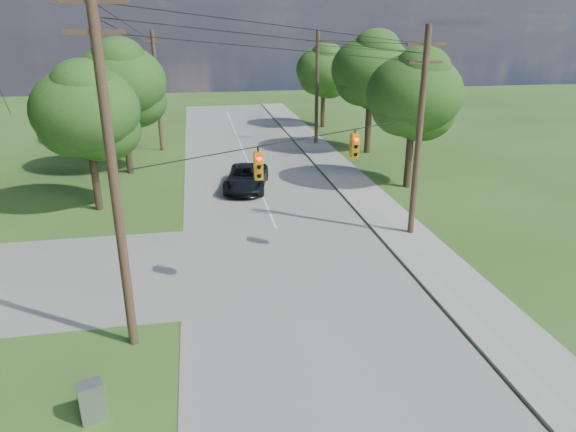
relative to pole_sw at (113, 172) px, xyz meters
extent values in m
plane|color=#2F4E1A|center=(4.60, -0.40, -6.23)|extent=(140.00, 140.00, 0.00)
cube|color=gray|center=(6.60, 4.60, -6.21)|extent=(10.00, 100.00, 0.03)
cube|color=#ACA9A1|center=(13.30, 4.60, -6.17)|extent=(2.60, 100.00, 0.12)
cylinder|color=#4F3928|center=(0.00, 0.00, -0.23)|extent=(0.32, 0.32, 12.00)
cube|color=#4F3928|center=(0.00, 0.00, 4.87)|extent=(2.00, 0.12, 0.14)
cube|color=#4F3928|center=(0.00, 0.00, 4.07)|extent=(1.70, 0.12, 0.14)
cylinder|color=#4F3928|center=(13.50, 7.60, -0.98)|extent=(0.32, 0.32, 10.50)
cube|color=#4F3928|center=(13.50, 7.60, 3.37)|extent=(2.00, 0.12, 0.14)
cube|color=#4F3928|center=(13.50, 7.60, 2.57)|extent=(1.70, 0.12, 0.14)
cylinder|color=#4F3928|center=(13.50, 29.60, -1.23)|extent=(0.32, 0.32, 10.00)
cube|color=#4F3928|center=(13.50, 29.60, 2.87)|extent=(2.00, 0.12, 0.14)
cylinder|color=#4F3928|center=(-0.40, 29.60, -1.23)|extent=(0.32, 0.32, 10.00)
cube|color=#4F3928|center=(-0.40, 29.60, 2.87)|extent=(2.00, 0.12, 0.14)
cylinder|color=black|center=(6.75, 3.80, 4.12)|extent=(13.52, 7.63, 1.53)
cylinder|color=black|center=(6.75, 3.80, 3.72)|extent=(13.52, 7.63, 1.53)
cylinder|color=black|center=(6.75, 3.80, 3.32)|extent=(13.52, 7.63, 1.53)
cylinder|color=black|center=(13.50, 18.60, 3.12)|extent=(0.03, 22.00, 0.53)
cylinder|color=black|center=(-0.20, 14.80, 3.87)|extent=(0.43, 29.60, 2.03)
cylinder|color=black|center=(13.50, 18.60, 2.72)|extent=(0.03, 22.00, 0.53)
cylinder|color=black|center=(-0.20, 14.80, 3.47)|extent=(0.43, 29.60, 2.03)
cylinder|color=black|center=(6.75, 3.80, -0.03)|extent=(13.52, 7.63, 0.04)
cube|color=orange|center=(4.86, 2.62, -0.75)|extent=(0.32, 0.22, 1.05)
sphere|color=#FF0C05|center=(4.86, 2.48, -0.40)|extent=(0.17, 0.17, 0.17)
cube|color=orange|center=(4.86, 2.86, -0.75)|extent=(0.32, 0.22, 1.05)
sphere|color=#FF0C05|center=(4.86, 3.00, -0.40)|extent=(0.17, 0.17, 0.17)
cube|color=orange|center=(9.45, 5.20, -0.75)|extent=(0.32, 0.22, 1.05)
sphere|color=#FF0C05|center=(9.45, 5.06, -0.40)|extent=(0.17, 0.17, 0.17)
cube|color=orange|center=(9.45, 5.44, -0.75)|extent=(0.32, 0.22, 1.05)
sphere|color=#FF0C05|center=(9.45, 5.58, -0.40)|extent=(0.17, 0.17, 0.17)
cylinder|color=#3D2E1E|center=(-3.40, 14.60, -4.65)|extent=(0.45, 0.45, 3.15)
ellipsoid|color=#205018|center=(-3.40, 14.60, -0.29)|extent=(6.00, 6.00, 4.92)
cylinder|color=#3D2E1E|center=(-2.40, 22.60, -4.48)|extent=(0.50, 0.50, 3.50)
ellipsoid|color=#205018|center=(-2.40, 22.60, 0.37)|extent=(6.40, 6.40, 5.25)
cylinder|color=#3D2E1E|center=(-4.40, 32.60, -4.57)|extent=(0.48, 0.47, 3.32)
ellipsoid|color=#205018|center=(-4.40, 32.60, 0.04)|extent=(6.00, 6.00, 4.92)
cylinder|color=#3D2E1E|center=(16.60, 15.60, -4.57)|extent=(0.48, 0.48, 3.32)
ellipsoid|color=#205018|center=(16.60, 15.60, 0.04)|extent=(6.20, 6.20, 5.08)
cylinder|color=#3D2E1E|center=(17.10, 25.60, -4.39)|extent=(0.52, 0.52, 3.67)
ellipsoid|color=#205018|center=(17.10, 25.60, 0.70)|extent=(6.60, 6.60, 5.41)
cylinder|color=#3D2E1E|center=(16.10, 37.60, -4.65)|extent=(0.45, 0.45, 3.15)
ellipsoid|color=#205018|center=(16.10, 37.60, -0.29)|extent=(5.80, 5.80, 4.76)
imported|color=black|center=(5.75, 16.98, -5.41)|extent=(3.75, 6.08, 1.57)
cube|color=gray|center=(-0.74, -3.64, -5.62)|extent=(0.79, 0.68, 1.21)
camera|label=1|loc=(2.61, -16.03, 4.32)|focal=32.00mm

